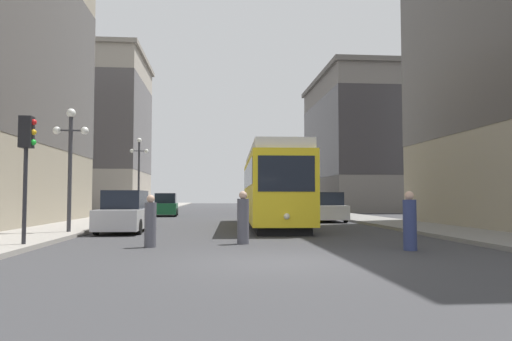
{
  "coord_description": "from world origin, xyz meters",
  "views": [
    {
      "loc": [
        -1.5,
        -11.41,
        1.55
      ],
      "look_at": [
        0.44,
        11.41,
        2.8
      ],
      "focal_mm": 33.73,
      "sensor_mm": 36.0,
      "label": 1
    }
  ],
  "objects_px": {
    "parked_car_left_near": "(125,213)",
    "parked_car_left_mid": "(166,205)",
    "pedestrian_on_sidewalk": "(410,223)",
    "pedestrian_crossing_far": "(243,219)",
    "parked_car_right_far": "(326,208)",
    "lamp_post_left_near": "(70,150)",
    "streetcar": "(272,186)",
    "transit_bus": "(279,192)",
    "pedestrian_crossing_near": "(150,223)",
    "traffic_light_near_left": "(27,145)",
    "lamp_post_left_far": "(139,165)"
  },
  "relations": [
    {
      "from": "parked_car_left_near",
      "to": "parked_car_left_mid",
      "type": "relative_size",
      "value": 1.09
    },
    {
      "from": "parked_car_left_mid",
      "to": "pedestrian_on_sidewalk",
      "type": "height_order",
      "value": "parked_car_left_mid"
    },
    {
      "from": "pedestrian_crossing_far",
      "to": "pedestrian_on_sidewalk",
      "type": "distance_m",
      "value": 5.24
    },
    {
      "from": "parked_car_right_far",
      "to": "lamp_post_left_near",
      "type": "xyz_separation_m",
      "value": [
        -12.79,
        -9.75,
        2.61
      ]
    },
    {
      "from": "streetcar",
      "to": "pedestrian_crossing_far",
      "type": "relative_size",
      "value": 7.66
    },
    {
      "from": "parked_car_left_mid",
      "to": "lamp_post_left_near",
      "type": "bearing_deg",
      "value": -98.16
    },
    {
      "from": "pedestrian_on_sidewalk",
      "to": "transit_bus",
      "type": "bearing_deg",
      "value": 73.03
    },
    {
      "from": "pedestrian_crossing_near",
      "to": "pedestrian_on_sidewalk",
      "type": "bearing_deg",
      "value": -89.49
    },
    {
      "from": "pedestrian_on_sidewalk",
      "to": "traffic_light_near_left",
      "type": "relative_size",
      "value": 0.45
    },
    {
      "from": "streetcar",
      "to": "traffic_light_near_left",
      "type": "height_order",
      "value": "traffic_light_near_left"
    },
    {
      "from": "streetcar",
      "to": "lamp_post_left_near",
      "type": "height_order",
      "value": "lamp_post_left_near"
    },
    {
      "from": "streetcar",
      "to": "pedestrian_crossing_far",
      "type": "height_order",
      "value": "streetcar"
    },
    {
      "from": "pedestrian_crossing_near",
      "to": "lamp_post_left_far",
      "type": "distance_m",
      "value": 22.92
    },
    {
      "from": "parked_car_right_far",
      "to": "lamp_post_left_near",
      "type": "height_order",
      "value": "lamp_post_left_near"
    },
    {
      "from": "pedestrian_crossing_near",
      "to": "traffic_light_near_left",
      "type": "xyz_separation_m",
      "value": [
        -3.65,
        -0.22,
        2.33
      ]
    },
    {
      "from": "transit_bus",
      "to": "parked_car_left_mid",
      "type": "distance_m",
      "value": 11.11
    },
    {
      "from": "traffic_light_near_left",
      "to": "lamp_post_left_far",
      "type": "height_order",
      "value": "lamp_post_left_far"
    },
    {
      "from": "traffic_light_near_left",
      "to": "pedestrian_crossing_near",
      "type": "bearing_deg",
      "value": 3.49
    },
    {
      "from": "pedestrian_crossing_near",
      "to": "transit_bus",
      "type": "bearing_deg",
      "value": -3.53
    },
    {
      "from": "pedestrian_crossing_far",
      "to": "traffic_light_near_left",
      "type": "distance_m",
      "value": 7.0
    },
    {
      "from": "pedestrian_on_sidewalk",
      "to": "lamp_post_left_near",
      "type": "height_order",
      "value": "lamp_post_left_near"
    },
    {
      "from": "pedestrian_on_sidewalk",
      "to": "traffic_light_near_left",
      "type": "height_order",
      "value": "traffic_light_near_left"
    },
    {
      "from": "parked_car_left_mid",
      "to": "parked_car_right_far",
      "type": "height_order",
      "value": "same"
    },
    {
      "from": "streetcar",
      "to": "traffic_light_near_left",
      "type": "distance_m",
      "value": 13.26
    },
    {
      "from": "transit_bus",
      "to": "parked_car_right_far",
      "type": "relative_size",
      "value": 2.53
    },
    {
      "from": "streetcar",
      "to": "transit_bus",
      "type": "distance_m",
      "value": 19.39
    },
    {
      "from": "transit_bus",
      "to": "traffic_light_near_left",
      "type": "bearing_deg",
      "value": -111.45
    },
    {
      "from": "parked_car_right_far",
      "to": "lamp_post_left_far",
      "type": "distance_m",
      "value": 15.29
    },
    {
      "from": "streetcar",
      "to": "transit_bus",
      "type": "relative_size",
      "value": 1.18
    },
    {
      "from": "pedestrian_crossing_far",
      "to": "pedestrian_on_sidewalk",
      "type": "xyz_separation_m",
      "value": [
        4.71,
        -2.29,
        -0.01
      ]
    },
    {
      "from": "pedestrian_crossing_far",
      "to": "lamp_post_left_far",
      "type": "distance_m",
      "value": 22.83
    },
    {
      "from": "parked_car_left_mid",
      "to": "pedestrian_crossing_near",
      "type": "bearing_deg",
      "value": -87.8
    },
    {
      "from": "parked_car_left_mid",
      "to": "parked_car_right_far",
      "type": "bearing_deg",
      "value": -43.21
    },
    {
      "from": "pedestrian_crossing_near",
      "to": "lamp_post_left_near",
      "type": "bearing_deg",
      "value": 50.23
    },
    {
      "from": "transit_bus",
      "to": "pedestrian_crossing_far",
      "type": "xyz_separation_m",
      "value": [
        -4.98,
        -28.2,
        -1.14
      ]
    },
    {
      "from": "transit_bus",
      "to": "traffic_light_near_left",
      "type": "relative_size",
      "value": 2.97
    },
    {
      "from": "parked_car_left_near",
      "to": "traffic_light_near_left",
      "type": "xyz_separation_m",
      "value": [
        -1.68,
        -6.8,
        2.24
      ]
    },
    {
      "from": "transit_bus",
      "to": "lamp_post_left_far",
      "type": "relative_size",
      "value": 1.91
    },
    {
      "from": "parked_car_right_far",
      "to": "lamp_post_left_far",
      "type": "height_order",
      "value": "lamp_post_left_far"
    },
    {
      "from": "streetcar",
      "to": "pedestrian_on_sidewalk",
      "type": "xyz_separation_m",
      "value": [
        2.66,
        -11.33,
        -1.3
      ]
    },
    {
      "from": "parked_car_left_near",
      "to": "parked_car_right_far",
      "type": "distance_m",
      "value": 13.52
    },
    {
      "from": "streetcar",
      "to": "parked_car_right_far",
      "type": "bearing_deg",
      "value": 52.31
    },
    {
      "from": "streetcar",
      "to": "parked_car_left_near",
      "type": "height_order",
      "value": "streetcar"
    },
    {
      "from": "parked_car_left_near",
      "to": "pedestrian_on_sidewalk",
      "type": "relative_size",
      "value": 2.89
    },
    {
      "from": "pedestrian_crossing_near",
      "to": "traffic_light_near_left",
      "type": "relative_size",
      "value": 0.42
    },
    {
      "from": "parked_car_left_mid",
      "to": "pedestrian_on_sidewalk",
      "type": "xyz_separation_m",
      "value": [
        9.58,
        -25.47,
        -0.05
      ]
    },
    {
      "from": "pedestrian_crossing_far",
      "to": "pedestrian_on_sidewalk",
      "type": "bearing_deg",
      "value": 115.44
    },
    {
      "from": "parked_car_right_far",
      "to": "pedestrian_crossing_far",
      "type": "height_order",
      "value": "parked_car_right_far"
    },
    {
      "from": "pedestrian_on_sidewalk",
      "to": "parked_car_left_mid",
      "type": "bearing_deg",
      "value": 94.14
    },
    {
      "from": "transit_bus",
      "to": "parked_car_left_mid",
      "type": "relative_size",
      "value": 2.5
    }
  ]
}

